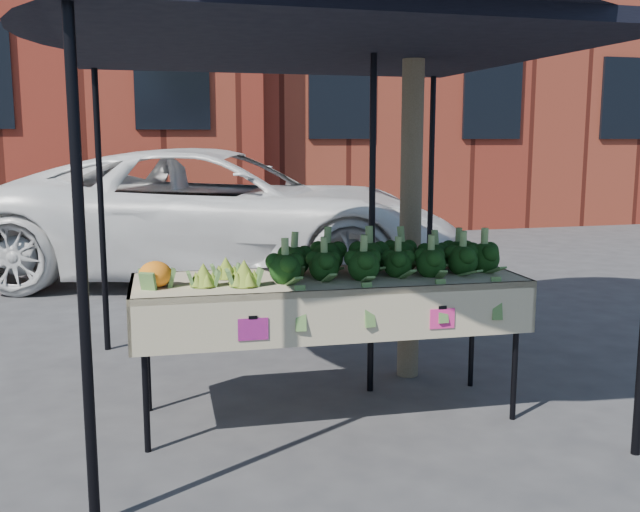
{
  "coord_description": "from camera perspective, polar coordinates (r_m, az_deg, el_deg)",
  "views": [
    {
      "loc": [
        -1.31,
        -4.2,
        1.74
      ],
      "look_at": [
        -0.11,
        0.25,
        1.0
      ],
      "focal_mm": 40.62,
      "sensor_mm": 36.0,
      "label": 1
    }
  ],
  "objects": [
    {
      "name": "building_right",
      "position": [
        18.82,
        11.75,
        16.65
      ],
      "size": [
        12.0,
        8.0,
        8.5
      ],
      "primitive_type": "cube",
      "color": "maroon",
      "rests_on": "ground"
    },
    {
      "name": "broccoli_heap",
      "position": [
        4.6,
        4.9,
        0.19
      ],
      "size": [
        1.54,
        0.57,
        0.26
      ],
      "primitive_type": "ellipsoid",
      "color": "black",
      "rests_on": "table"
    },
    {
      "name": "cauliflower_pair",
      "position": [
        4.27,
        -12.86,
        -1.26
      ],
      "size": [
        0.2,
        0.2,
        0.18
      ],
      "primitive_type": "ellipsoid",
      "color": "orange",
      "rests_on": "table"
    },
    {
      "name": "table",
      "position": [
        4.6,
        0.65,
        -7.17
      ],
      "size": [
        2.43,
        0.91,
        0.9
      ],
      "color": "#C2B68E",
      "rests_on": "ground"
    },
    {
      "name": "ground",
      "position": [
        4.73,
        2.09,
        -12.47
      ],
      "size": [
        90.0,
        90.0,
        0.0
      ],
      "primitive_type": "plane",
      "color": "#333336"
    },
    {
      "name": "canopy",
      "position": [
        4.86,
        -0.09,
        4.77
      ],
      "size": [
        3.16,
        3.16,
        2.74
      ],
      "primitive_type": null,
      "color": "black",
      "rests_on": "ground"
    },
    {
      "name": "vehicle",
      "position": [
        9.19,
        -8.11,
        16.58
      ],
      "size": [
        2.45,
        3.1,
        5.88
      ],
      "primitive_type": "imported",
      "rotation": [
        0.0,
        0.0,
        1.23
      ],
      "color": "white",
      "rests_on": "ground"
    },
    {
      "name": "street_tree",
      "position": [
        5.28,
        7.39,
        14.9
      ],
      "size": [
        2.31,
        2.31,
        4.55
      ],
      "primitive_type": null,
      "color": "#1E4C14",
      "rests_on": "ground"
    },
    {
      "name": "romanesco_cluster",
      "position": [
        4.33,
        -7.78,
        -0.83
      ],
      "size": [
        0.43,
        0.47,
        0.2
      ],
      "primitive_type": "ellipsoid",
      "color": "#86A330",
      "rests_on": "table"
    }
  ]
}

